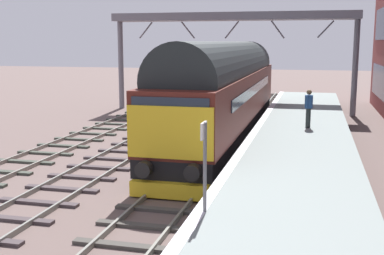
# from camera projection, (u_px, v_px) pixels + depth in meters

# --- Properties ---
(ground_plane) EXTENTS (140.00, 140.00, 0.00)m
(ground_plane) POSITION_uv_depth(u_px,v_px,m) (182.00, 186.00, 16.26)
(ground_plane) COLOR #62514D
(ground_plane) RESTS_ON ground
(track_main) EXTENTS (2.50, 60.00, 0.15)m
(track_main) POSITION_uv_depth(u_px,v_px,m) (182.00, 184.00, 16.25)
(track_main) COLOR slate
(track_main) RESTS_ON ground
(track_adjacent_west) EXTENTS (2.50, 60.00, 0.15)m
(track_adjacent_west) POSITION_uv_depth(u_px,v_px,m) (82.00, 177.00, 17.10)
(track_adjacent_west) COLOR slate
(track_adjacent_west) RESTS_ON ground
(track_adjacent_far_west) EXTENTS (2.50, 60.00, 0.15)m
(track_adjacent_far_west) POSITION_uv_depth(u_px,v_px,m) (1.00, 171.00, 17.86)
(track_adjacent_far_west) COLOR gray
(track_adjacent_far_west) RESTS_ON ground
(station_platform) EXTENTS (4.00, 44.00, 1.01)m
(station_platform) POSITION_uv_depth(u_px,v_px,m) (294.00, 178.00, 15.32)
(station_platform) COLOR gray
(station_platform) RESTS_ON ground
(diesel_locomotive) EXTENTS (2.74, 18.86, 4.68)m
(diesel_locomotive) POSITION_uv_depth(u_px,v_px,m) (225.00, 89.00, 23.33)
(diesel_locomotive) COLOR black
(diesel_locomotive) RESTS_ON ground
(platform_number_sign) EXTENTS (0.10, 0.44, 1.97)m
(platform_number_sign) POSITION_uv_depth(u_px,v_px,m) (204.00, 153.00, 10.61)
(platform_number_sign) COLOR slate
(platform_number_sign) RESTS_ON station_platform
(waiting_passenger) EXTENTS (0.44, 0.48, 1.64)m
(waiting_passenger) POSITION_uv_depth(u_px,v_px,m) (309.00, 105.00, 21.22)
(waiting_passenger) COLOR #2C3534
(waiting_passenger) RESTS_ON station_platform
(overhead_footbridge) EXTENTS (16.08, 2.00, 6.53)m
(overhead_footbridge) POSITION_uv_depth(u_px,v_px,m) (232.00, 21.00, 32.41)
(overhead_footbridge) COLOR slate
(overhead_footbridge) RESTS_ON ground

